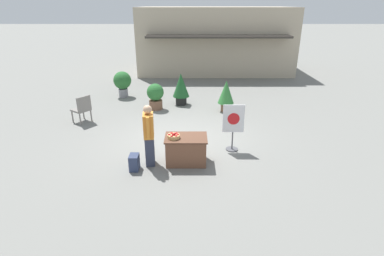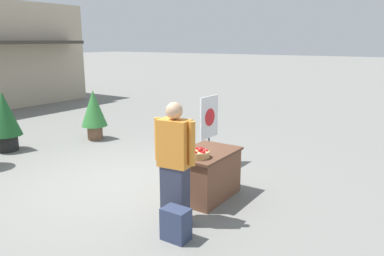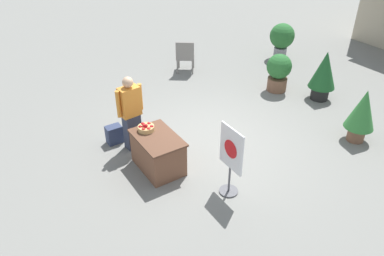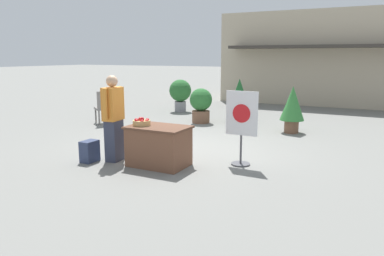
{
  "view_description": "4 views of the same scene",
  "coord_description": "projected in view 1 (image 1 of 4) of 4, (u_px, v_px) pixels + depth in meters",
  "views": [
    {
      "loc": [
        0.49,
        -8.74,
        4.05
      ],
      "look_at": [
        0.47,
        -1.2,
        0.91
      ],
      "focal_mm": 28.0,
      "sensor_mm": 36.0,
      "label": 1
    },
    {
      "loc": [
        -4.49,
        -4.41,
        2.46
      ],
      "look_at": [
        0.57,
        -1.03,
        1.04
      ],
      "focal_mm": 35.0,
      "sensor_mm": 36.0,
      "label": 2
    },
    {
      "loc": [
        5.81,
        -4.15,
        4.81
      ],
      "look_at": [
        0.79,
        -0.94,
        1.03
      ],
      "focal_mm": 35.0,
      "sensor_mm": 36.0,
      "label": 3
    },
    {
      "loc": [
        4.04,
        -7.23,
        2.05
      ],
      "look_at": [
        0.59,
        -0.6,
        0.6
      ],
      "focal_mm": 35.0,
      "sensor_mm": 36.0,
      "label": 4
    }
  ],
  "objects": [
    {
      "name": "storefront_building",
      "position": [
        216.0,
        40.0,
        18.99
      ],
      "size": [
        9.29,
        5.59,
        3.88
      ],
      "color": "#B7A88E",
      "rests_on": "ground_plane"
    },
    {
      "name": "potted_plant_far_right",
      "position": [
        182.0,
        87.0,
        12.73
      ],
      "size": [
        0.71,
        0.71,
        1.36
      ],
      "color": "black",
      "rests_on": "ground_plane"
    },
    {
      "name": "patio_chair",
      "position": [
        83.0,
        108.0,
        10.86
      ],
      "size": [
        0.77,
        0.77,
        1.01
      ],
      "rotation": [
        0.0,
        0.0,
        2.51
      ],
      "color": "gray",
      "rests_on": "ground_plane"
    },
    {
      "name": "apple_basket",
      "position": [
        175.0,
        136.0,
        7.9
      ],
      "size": [
        0.33,
        0.33,
        0.16
      ],
      "color": "tan",
      "rests_on": "display_table"
    },
    {
      "name": "ground_plane",
      "position": [
        178.0,
        140.0,
        9.63
      ],
      "size": [
        120.0,
        120.0,
        0.0
      ],
      "primitive_type": "plane",
      "color": "slate"
    },
    {
      "name": "potted_plant_near_right",
      "position": [
        156.0,
        95.0,
        12.25
      ],
      "size": [
        0.69,
        0.69,
        1.07
      ],
      "color": "brown",
      "rests_on": "ground_plane"
    },
    {
      "name": "person_visitor",
      "position": [
        150.0,
        135.0,
        7.86
      ],
      "size": [
        0.3,
        0.61,
        1.69
      ],
      "rotation": [
        0.0,
        0.0,
        0.11
      ],
      "color": "#33384C",
      "rests_on": "ground_plane"
    },
    {
      "name": "poster_board",
      "position": [
        234.0,
        125.0,
        8.68
      ],
      "size": [
        0.62,
        0.36,
        1.41
      ],
      "rotation": [
        0.0,
        0.0,
        -1.58
      ],
      "color": "#4C4C51",
      "rests_on": "ground_plane"
    },
    {
      "name": "potted_plant_far_left",
      "position": [
        124.0,
        82.0,
        13.84
      ],
      "size": [
        0.81,
        0.81,
        1.19
      ],
      "color": "gray",
      "rests_on": "ground_plane"
    },
    {
      "name": "potted_plant_near_left",
      "position": [
        227.0,
        94.0,
        11.93
      ],
      "size": [
        0.65,
        0.65,
        1.26
      ],
      "color": "brown",
      "rests_on": "ground_plane"
    },
    {
      "name": "backpack",
      "position": [
        135.0,
        162.0,
        7.84
      ],
      "size": [
        0.24,
        0.34,
        0.42
      ],
      "color": "#2D3856",
      "rests_on": "ground_plane"
    },
    {
      "name": "display_table",
      "position": [
        187.0,
        150.0,
        8.13
      ],
      "size": [
        1.13,
        0.76,
        0.76
      ],
      "color": "brown",
      "rests_on": "ground_plane"
    }
  ]
}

